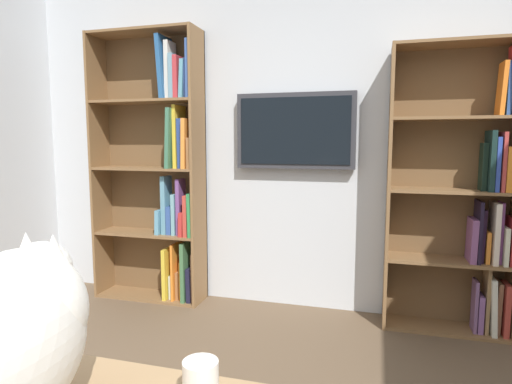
{
  "coord_description": "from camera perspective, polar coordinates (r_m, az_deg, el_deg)",
  "views": [
    {
      "loc": [
        -0.67,
        1.07,
        1.3
      ],
      "look_at": [
        -0.06,
        -1.06,
        1.04
      ],
      "focal_mm": 29.97,
      "sensor_mm": 36.0,
      "label": 1
    }
  ],
  "objects": [
    {
      "name": "bookshelf_right",
      "position": [
        3.56,
        -12.33,
        2.78
      ],
      "size": [
        0.92,
        0.28,
        2.17
      ],
      "color": "brown",
      "rests_on": "ground"
    },
    {
      "name": "coffee_mug",
      "position": [
        1.04,
        -7.39,
        -23.85
      ],
      "size": [
        0.08,
        0.08,
        0.1
      ],
      "primitive_type": "cylinder",
      "color": "white",
      "rests_on": "desk"
    },
    {
      "name": "wall_mounted_tv",
      "position": [
        3.27,
        5.23,
        8.12
      ],
      "size": [
        0.9,
        0.07,
        0.57
      ],
      "color": "#333338"
    },
    {
      "name": "wall_back",
      "position": [
        3.36,
        4.59,
        7.47
      ],
      "size": [
        4.52,
        0.06,
        2.7
      ],
      "primitive_type": "cube",
      "color": "silver",
      "rests_on": "ground"
    },
    {
      "name": "bookshelf_left",
      "position": [
        3.21,
        26.35,
        -0.77
      ],
      "size": [
        0.83,
        0.28,
        1.95
      ],
      "color": "brown",
      "rests_on": "ground"
    }
  ]
}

